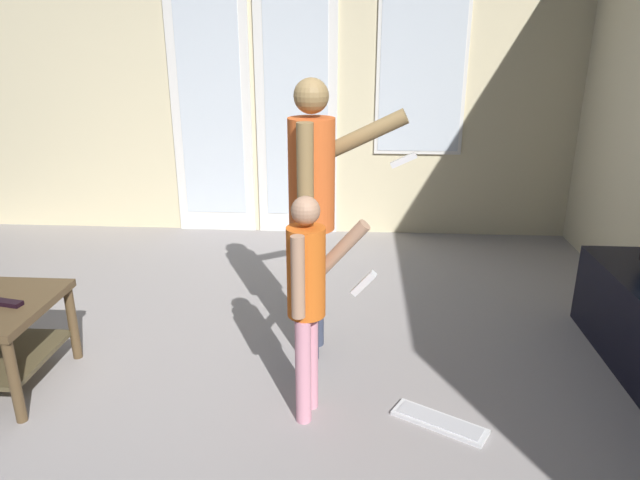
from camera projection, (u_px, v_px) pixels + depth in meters
The scene contains 6 objects.
ground_plane at pixel (180, 395), 2.89m from camera, with size 5.56×5.32×0.02m, color #9B9492.
wall_back_with_doors at pixel (262, 78), 4.90m from camera, with size 5.56×0.09×2.80m.
person_adult at pixel (314, 197), 2.98m from camera, with size 0.67×0.41×1.51m.
person_child at pixel (308, 291), 2.53m from camera, with size 0.40×0.29×1.07m.
loose_keyboard at pixel (439, 422), 2.66m from camera, with size 0.45×0.33×0.02m.
tv_remote_black at pixel (6, 303), 2.79m from camera, with size 0.17×0.05×0.02m, color black.
Camera 1 is at (0.87, -2.41, 1.70)m, focal length 32.30 mm.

